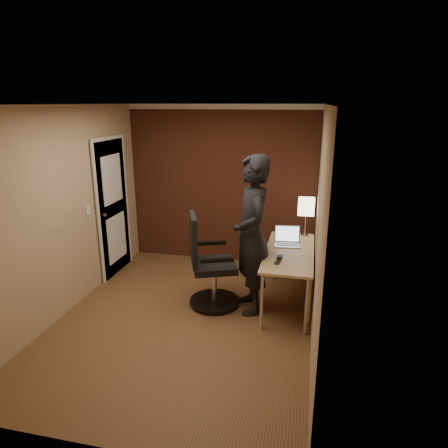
% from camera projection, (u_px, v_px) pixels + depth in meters
% --- Properties ---
extents(room, '(4.00, 4.00, 4.00)m').
position_uv_depth(room, '(198.00, 182.00, 5.99)').
color(room, brown).
rests_on(room, ground).
extents(desk, '(0.60, 1.50, 0.73)m').
position_uv_depth(desk, '(295.00, 261.00, 5.03)').
color(desk, tan).
rests_on(desk, ground).
extents(desk_lamp, '(0.22, 0.22, 0.54)m').
position_uv_depth(desk_lamp, '(306.00, 207.00, 5.47)').
color(desk_lamp, silver).
rests_on(desk_lamp, desk).
extents(laptop, '(0.36, 0.29, 0.23)m').
position_uv_depth(laptop, '(287.00, 239.00, 5.25)').
color(laptop, silver).
rests_on(laptop, desk).
extents(mouse, '(0.06, 0.10, 0.03)m').
position_uv_depth(mouse, '(280.00, 257.00, 4.77)').
color(mouse, black).
rests_on(mouse, desk).
extents(phone, '(0.08, 0.12, 0.01)m').
position_uv_depth(phone, '(277.00, 263.00, 4.64)').
color(phone, black).
rests_on(phone, desk).
extents(office_chair, '(0.69, 0.76, 1.19)m').
position_uv_depth(office_chair, '(208.00, 267.00, 5.04)').
color(office_chair, black).
rests_on(office_chair, ground).
extents(person, '(0.69, 0.83, 1.96)m').
position_uv_depth(person, '(252.00, 236.00, 4.82)').
color(person, black).
rests_on(person, ground).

